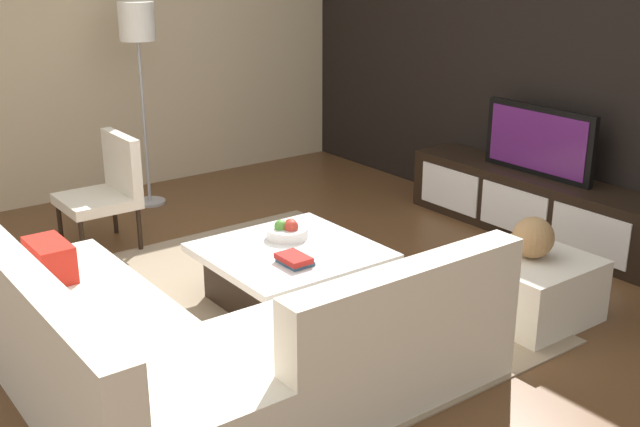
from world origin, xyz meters
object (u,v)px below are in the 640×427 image
Objects in this scene: media_console at (533,204)px; ottoman at (528,287)px; floor_lamp at (138,36)px; decorative_ball at (533,238)px; fruit_bowl at (287,231)px; sectional_couch at (198,345)px; book_stack at (294,260)px; accent_chair_near at (108,185)px; coffee_table at (291,275)px; television at (539,141)px.

ottoman is at bearing -51.90° from media_console.
decorative_ball is (3.52, 0.93, -0.96)m from floor_lamp.
fruit_bowl is (-0.28, -2.20, 0.18)m from media_console.
sectional_couch is 0.96m from book_stack.
floor_lamp is (-0.78, 0.68, 1.00)m from accent_chair_near.
coffee_table is 4.03× the size of decorative_ball.
fruit_bowl is (-0.28, -2.20, -0.34)m from television.
fruit_bowl is at bearing 31.43° from accent_chair_near.
coffee_table is at bearing -92.49° from television.
media_console is at bearing 39.65° from floor_lamp.
television is 0.57× the size of floor_lamp.
floor_lamp is at bearing -165.22° from decorative_ball.
decorative_ball is at bearing 39.66° from accent_chair_near.
decorative_ball is 1.17× the size of book_stack.
fruit_bowl is (2.30, -0.06, -1.06)m from floor_lamp.
accent_chair_near reaches higher than book_stack.
accent_chair_near is at bearing 168.34° from sectional_couch.
fruit_bowl is (-0.18, 0.10, 0.23)m from coffee_table.
accent_chair_near is at bearing -149.57° from decorative_ball.
fruit_bowl is at bearing -140.99° from decorative_ball.
floor_lamp is 3.77m from decorative_ball.
fruit_bowl is at bearing -1.52° from floor_lamp.
television is 2.45m from book_stack.
fruit_bowl is at bearing 125.33° from sectional_couch.
decorative_ball reaches higher than book_stack.
decorative_ball reaches higher than media_console.
media_console is 2.61× the size of accent_chair_near.
coffee_table is 0.33m from book_stack.
floor_lamp is (-2.48, 0.16, 1.29)m from coffee_table.
book_stack is at bearing -29.00° from coffee_table.
decorative_ball is (1.05, 1.09, 0.33)m from coffee_table.
sectional_couch is at bearing -54.67° from fruit_bowl.
coffee_table is at bearing 151.00° from book_stack.
floor_lamp reaches higher than sectional_couch.
media_console reaches higher than ottoman.
sectional_couch is 2.24× the size of coffee_table.
coffee_table is at bearing -3.70° from floor_lamp.
media_console is 2.30m from coffee_table.
television is at bearing 128.09° from ottoman.
sectional_couch is 1.16m from coffee_table.
floor_lamp is at bearing -165.22° from ottoman.
ottoman is 1.48m from book_stack.
media_console is 3.33m from sectional_couch.
book_stack is (2.70, -0.28, -1.08)m from floor_lamp.
accent_chair_near reaches higher than media_console.
floor_lamp is at bearing 174.02° from book_stack.
media_console is 0.52m from television.
sectional_couch is at bearing -81.41° from television.
television reaches higher than fruit_bowl.
television is at bearing 39.66° from floor_lamp.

